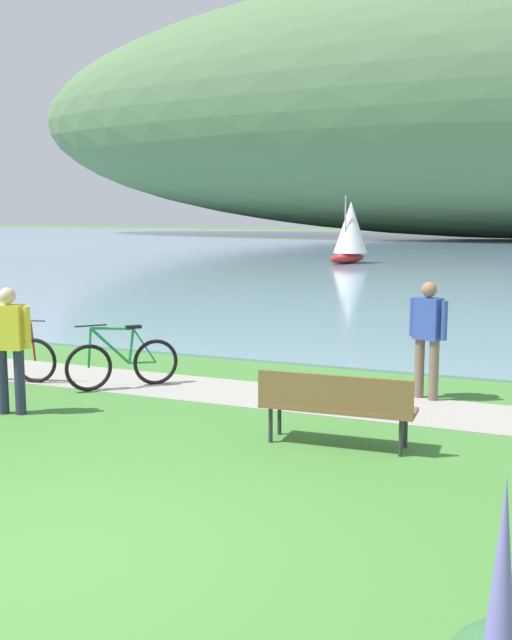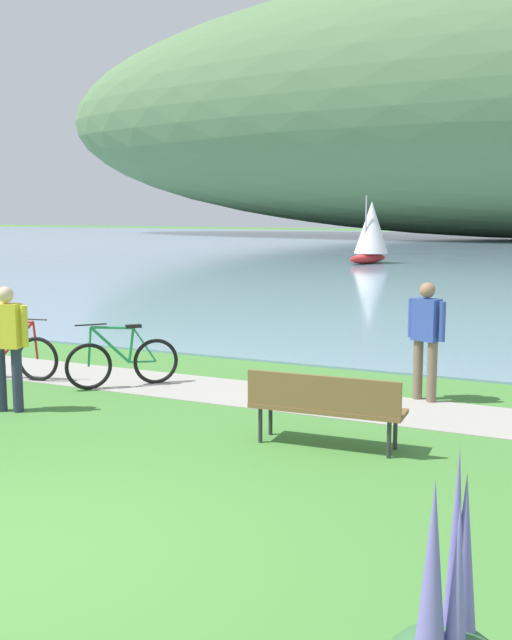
% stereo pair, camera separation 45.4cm
% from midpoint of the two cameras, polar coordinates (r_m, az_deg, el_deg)
% --- Properties ---
extents(ground_plane, '(200.00, 200.00, 0.00)m').
position_cam_midpoint_polar(ground_plane, '(6.57, -17.34, -16.68)').
color(ground_plane, '#478438').
extents(shoreline_path, '(60.00, 1.50, 0.01)m').
position_cam_midpoint_polar(shoreline_path, '(11.15, 1.43, -5.85)').
color(shoreline_path, '#A39E93').
rests_on(shoreline_path, ground).
extents(park_bench_near_camera, '(1.82, 0.57, 0.88)m').
position_cam_midpoint_polar(park_bench_near_camera, '(8.83, 4.54, -6.22)').
color(park_bench_near_camera, brown).
rests_on(park_bench_near_camera, ground).
extents(bicycle_leaning_near_bench, '(1.74, 0.43, 1.01)m').
position_cam_midpoint_polar(bicycle_leaning_near_bench, '(12.83, -19.25, -2.65)').
color(bicycle_leaning_near_bench, black).
rests_on(bicycle_leaning_near_bench, ground).
extents(bicycle_beside_path, '(1.24, 1.34, 1.01)m').
position_cam_midpoint_polar(bicycle_beside_path, '(11.92, -11.04, -3.14)').
color(bicycle_beside_path, black).
rests_on(bicycle_beside_path, ground).
extents(person_at_shoreline, '(0.57, 0.35, 1.71)m').
position_cam_midpoint_polar(person_at_shoreline, '(11.12, 11.59, -0.94)').
color(person_at_shoreline, '#72604C').
rests_on(person_at_shoreline, ground).
extents(person_on_the_grass, '(0.59, 0.31, 1.71)m').
position_cam_midpoint_polar(person_on_the_grass, '(10.71, -19.13, -1.58)').
color(person_on_the_grass, '#282D47').
rests_on(person_on_the_grass, ground).
extents(sailboat_mid_bay, '(2.14, 2.97, 3.37)m').
position_cam_midpoint_polar(sailboat_mid_bay, '(38.70, 6.73, 6.60)').
color(sailboat_mid_bay, '#B22323').
rests_on(sailboat_mid_bay, bay_water).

